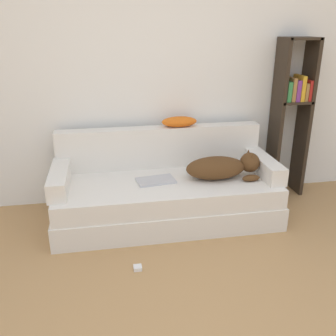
# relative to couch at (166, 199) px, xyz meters

# --- Properties ---
(wall_back) EXTENTS (7.32, 0.06, 2.70)m
(wall_back) POSITION_rel_couch_xyz_m (0.01, 0.55, 1.16)
(wall_back) COLOR white
(wall_back) RESTS_ON ground_plane
(couch) EXTENTS (1.99, 0.86, 0.39)m
(couch) POSITION_rel_couch_xyz_m (0.00, 0.00, 0.00)
(couch) COLOR silver
(couch) RESTS_ON ground_plane
(couch_backrest) EXTENTS (1.95, 0.15, 0.39)m
(couch_backrest) POSITION_rel_couch_xyz_m (-0.00, 0.36, 0.39)
(couch_backrest) COLOR silver
(couch_backrest) RESTS_ON couch
(couch_arm_left) EXTENTS (0.15, 0.67, 0.16)m
(couch_arm_left) POSITION_rel_couch_xyz_m (-0.92, -0.01, 0.28)
(couch_arm_left) COLOR silver
(couch_arm_left) RESTS_ON couch
(couch_arm_right) EXTENTS (0.15, 0.67, 0.16)m
(couch_arm_right) POSITION_rel_couch_xyz_m (0.92, -0.01, 0.28)
(couch_arm_right) COLOR silver
(couch_arm_right) RESTS_ON couch
(dog) EXTENTS (0.68, 0.29, 0.24)m
(dog) POSITION_rel_couch_xyz_m (0.50, -0.05, 0.30)
(dog) COLOR #513319
(dog) RESTS_ON couch
(laptop) EXTENTS (0.36, 0.24, 0.02)m
(laptop) POSITION_rel_couch_xyz_m (-0.10, -0.02, 0.21)
(laptop) COLOR #B7B7BC
(laptop) RESTS_ON couch
(throw_pillow) EXTENTS (0.34, 0.16, 0.10)m
(throw_pillow) POSITION_rel_couch_xyz_m (0.19, 0.35, 0.63)
(throw_pillow) COLOR orange
(throw_pillow) RESTS_ON couch_backrest
(bookshelf) EXTENTS (0.34, 0.26, 1.57)m
(bookshelf) POSITION_rel_couch_xyz_m (1.33, 0.36, 0.71)
(bookshelf) COLOR #2D2319
(bookshelf) RESTS_ON ground_plane
(power_adapter) EXTENTS (0.06, 0.06, 0.03)m
(power_adapter) POSITION_rel_couch_xyz_m (-0.34, -0.73, -0.18)
(power_adapter) COLOR white
(power_adapter) RESTS_ON ground_plane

